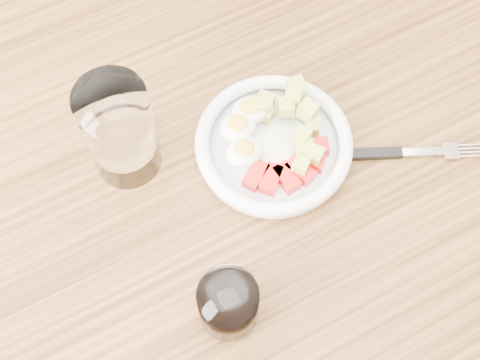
% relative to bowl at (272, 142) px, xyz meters
% --- Properties ---
extents(ground, '(4.00, 4.00, 0.00)m').
position_rel_bowl_xyz_m(ground, '(-0.05, -0.04, -0.79)').
color(ground, brown).
rests_on(ground, ground).
extents(dining_table, '(1.50, 0.90, 0.77)m').
position_rel_bowl_xyz_m(dining_table, '(-0.05, -0.04, -0.12)').
color(dining_table, brown).
rests_on(dining_table, ground).
extents(bowl, '(0.19, 0.19, 0.05)m').
position_rel_bowl_xyz_m(bowl, '(0.00, 0.00, 0.00)').
color(bowl, white).
rests_on(bowl, dining_table).
extents(fork, '(0.19, 0.10, 0.01)m').
position_rel_bowl_xyz_m(fork, '(0.12, -0.07, -0.01)').
color(fork, black).
rests_on(fork, dining_table).
extents(water_glass, '(0.08, 0.08, 0.14)m').
position_rel_bowl_xyz_m(water_glass, '(-0.16, 0.07, 0.05)').
color(water_glass, white).
rests_on(water_glass, dining_table).
extents(coffee_glass, '(0.06, 0.06, 0.07)m').
position_rel_bowl_xyz_m(coffee_glass, '(-0.14, -0.16, 0.02)').
color(coffee_glass, white).
rests_on(coffee_glass, dining_table).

